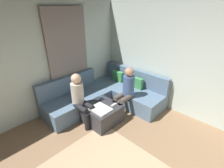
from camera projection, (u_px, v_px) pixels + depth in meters
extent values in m
cube|color=silver|center=(211.00, 66.00, 3.43)|extent=(6.00, 0.12, 2.70)
cube|color=silver|center=(11.00, 68.00, 3.34)|extent=(0.12, 6.00, 2.70)
cube|color=gray|center=(69.00, 60.00, 4.17)|extent=(0.06, 1.10, 2.50)
cube|color=slate|center=(127.00, 94.00, 4.68)|extent=(2.10, 0.85, 0.42)
cube|color=slate|center=(135.00, 77.00, 4.73)|extent=(2.10, 0.14, 0.45)
cube|color=slate|center=(77.00, 103.00, 4.24)|extent=(0.85, 1.70, 0.42)
cube|color=slate|center=(68.00, 84.00, 4.27)|extent=(0.14, 1.70, 0.45)
cube|color=#3F8C4C|center=(118.00, 77.00, 4.97)|extent=(0.36, 0.12, 0.36)
cube|color=#3F8C4C|center=(137.00, 84.00, 4.53)|extent=(0.36, 0.12, 0.36)
cube|color=#333338|center=(102.00, 113.00, 3.84)|extent=(0.76, 0.76, 0.42)
cube|color=white|center=(101.00, 109.00, 3.60)|extent=(0.44, 0.36, 0.04)
cylinder|color=#334C72|center=(101.00, 98.00, 3.98)|extent=(0.08, 0.08, 0.10)
cube|color=white|center=(114.00, 105.00, 3.77)|extent=(0.05, 0.15, 0.02)
cylinder|color=brown|center=(120.00, 111.00, 3.91)|extent=(0.12, 0.12, 0.42)
cylinder|color=brown|center=(115.00, 108.00, 4.03)|extent=(0.12, 0.12, 0.42)
cylinder|color=brown|center=(126.00, 99.00, 3.93)|extent=(0.12, 0.40, 0.12)
cylinder|color=brown|center=(120.00, 96.00, 4.04)|extent=(0.12, 0.40, 0.12)
cylinder|color=#3F598C|center=(129.00, 86.00, 4.01)|extent=(0.28, 0.28, 0.50)
sphere|color=tan|center=(129.00, 72.00, 3.85)|extent=(0.22, 0.22, 0.22)
cylinder|color=black|center=(93.00, 118.00, 3.68)|extent=(0.12, 0.12, 0.42)
cylinder|color=black|center=(87.00, 122.00, 3.57)|extent=(0.12, 0.12, 0.42)
cylinder|color=black|center=(87.00, 105.00, 3.69)|extent=(0.40, 0.12, 0.12)
cylinder|color=black|center=(81.00, 108.00, 3.57)|extent=(0.40, 0.12, 0.12)
cylinder|color=beige|center=(78.00, 93.00, 3.65)|extent=(0.28, 0.28, 0.50)
sphere|color=#D8AD8C|center=(76.00, 79.00, 3.49)|extent=(0.22, 0.22, 0.22)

